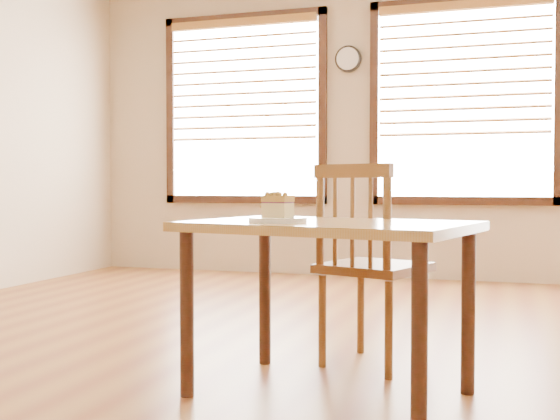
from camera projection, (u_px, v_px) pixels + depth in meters
name	position (u px, v px, depth m)	size (l,w,h in m)	color
ground	(331.00, 400.00, 2.96)	(8.00, 8.00, 0.00)	brown
window_left	(244.00, 98.00, 7.26)	(1.76, 0.10, 1.96)	white
window_right	(463.00, 89.00, 6.58)	(1.76, 0.10, 1.96)	white
wall_clock	(348.00, 59.00, 6.89)	(0.26, 0.05, 0.26)	black
cafe_table_main	(329.00, 245.00, 3.00)	(1.31, 1.01, 0.75)	#A77F41
cafe_chair_main	(369.00, 264.00, 3.48)	(0.59, 0.59, 1.02)	brown
plate	(278.00, 220.00, 2.94)	(0.24, 0.24, 0.02)	white
cake_slice	(278.00, 205.00, 2.94)	(0.13, 0.11, 0.11)	tan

